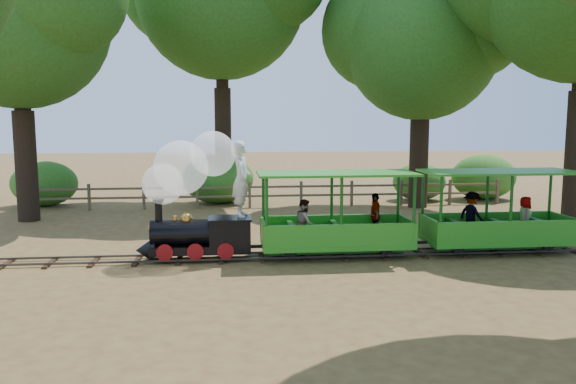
{
  "coord_description": "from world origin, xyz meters",
  "views": [
    {
      "loc": [
        -1.77,
        -13.43,
        3.39
      ],
      "look_at": [
        -0.3,
        0.5,
        1.57
      ],
      "focal_mm": 35.0,
      "sensor_mm": 36.0,
      "label": 1
    }
  ],
  "objects": [
    {
      "name": "shrub_west",
      "position": [
        -9.0,
        9.3,
        0.88
      ],
      "size": [
        2.56,
        1.97,
        1.77
      ],
      "primitive_type": "ellipsoid",
      "color": "#2D6B1E",
      "rests_on": "ground"
    },
    {
      "name": "shrub_mid_w",
      "position": [
        -2.23,
        9.3,
        1.0
      ],
      "size": [
        2.88,
        2.22,
        2.0
      ],
      "primitive_type": "ellipsoid",
      "color": "#2D6B1E",
      "rests_on": "ground"
    },
    {
      "name": "carriage_rear",
      "position": [
        4.96,
        0.01,
        0.81
      ],
      "size": [
        3.85,
        1.57,
        2.0
      ],
      "color": "#2C9520",
      "rests_on": "track"
    },
    {
      "name": "track",
      "position": [
        0.0,
        0.0,
        0.07
      ],
      "size": [
        22.0,
        1.0,
        0.1
      ],
      "color": "#3F3D3A",
      "rests_on": "ground"
    },
    {
      "name": "shrub_east",
      "position": [
        9.0,
        9.3,
        0.96
      ],
      "size": [
        2.76,
        2.13,
        1.91
      ],
      "primitive_type": "ellipsoid",
      "color": "#2D6B1E",
      "rests_on": "ground"
    },
    {
      "name": "fence",
      "position": [
        0.0,
        8.0,
        0.58
      ],
      "size": [
        18.1,
        0.1,
        1.0
      ],
      "color": "brown",
      "rests_on": "ground"
    },
    {
      "name": "ground",
      "position": [
        0.0,
        0.0,
        0.0
      ],
      "size": [
        90.0,
        90.0,
        0.0
      ],
      "primitive_type": "plane",
      "color": "olive",
      "rests_on": "ground"
    },
    {
      "name": "locomotive",
      "position": [
        -2.63,
        0.08,
        1.79
      ],
      "size": [
        2.8,
        1.3,
        3.19
      ],
      "color": "black",
      "rests_on": "ground"
    },
    {
      "name": "oak_ne",
      "position": [
        5.47,
        7.58,
        6.54
      ],
      "size": [
        7.29,
        6.41,
        9.17
      ],
      "color": "#2D2116",
      "rests_on": "ground"
    },
    {
      "name": "oak_nw",
      "position": [
        -8.53,
        6.08,
        6.95
      ],
      "size": [
        7.36,
        6.48,
        9.6
      ],
      "color": "#2D2116",
      "rests_on": "ground"
    },
    {
      "name": "carriage_front",
      "position": [
        0.85,
        -0.02,
        0.8
      ],
      "size": [
        3.85,
        1.57,
        2.0
      ],
      "color": "#2C9520",
      "rests_on": "track"
    },
    {
      "name": "shrub_mid_e",
      "position": [
        6.17,
        9.3,
        0.78
      ],
      "size": [
        2.24,
        1.72,
        1.55
      ],
      "primitive_type": "ellipsoid",
      "color": "#2D6B1E",
      "rests_on": "ground"
    }
  ]
}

